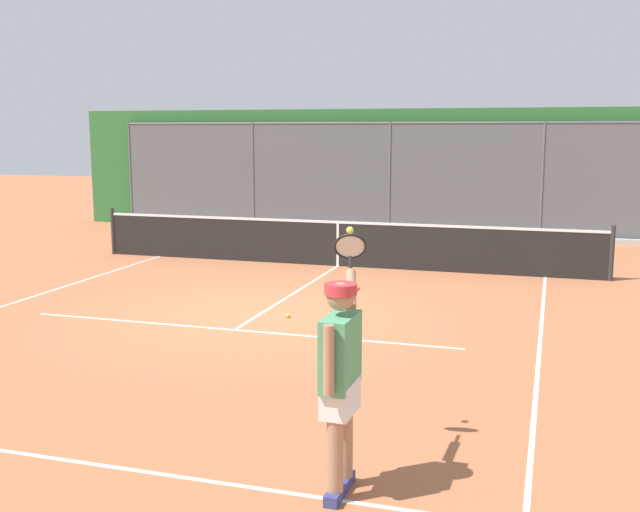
% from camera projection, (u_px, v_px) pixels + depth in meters
% --- Properties ---
extents(ground_plane, '(60.00, 60.00, 0.00)m').
position_uv_depth(ground_plane, '(262.00, 313.00, 11.94)').
color(ground_plane, '#A8603D').
extents(court_line_markings, '(8.50, 9.95, 0.01)m').
position_uv_depth(court_line_markings, '(225.00, 336.00, 10.63)').
color(court_line_markings, white).
rests_on(court_line_markings, ground).
extents(fence_backdrop, '(19.01, 1.37, 3.42)m').
position_uv_depth(fence_backdrop, '(394.00, 172.00, 21.26)').
color(fence_backdrop, '#565B60').
rests_on(fence_backdrop, ground).
extents(tennis_net, '(10.92, 0.09, 1.07)m').
position_uv_depth(tennis_net, '(338.00, 243.00, 15.99)').
color(tennis_net, '#2D2D2D').
rests_on(tennis_net, ground).
extents(tennis_player, '(0.45, 1.42, 2.00)m').
position_uv_depth(tennis_player, '(340.00, 371.00, 5.87)').
color(tennis_player, navy).
rests_on(tennis_player, ground).
extents(tennis_ball_by_sideline, '(0.07, 0.07, 0.07)m').
position_uv_depth(tennis_ball_by_sideline, '(288.00, 315.00, 11.67)').
color(tennis_ball_by_sideline, '#C1D138').
rests_on(tennis_ball_by_sideline, ground).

